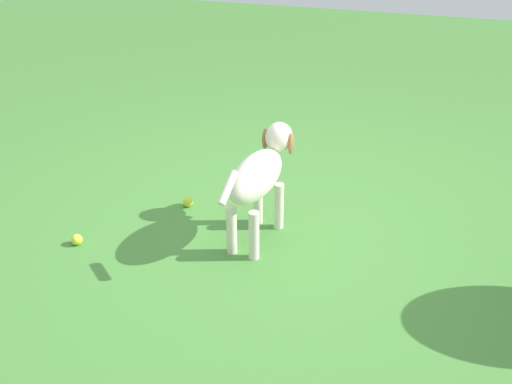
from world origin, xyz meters
The scene contains 4 objects.
ground centered at (0.00, 0.00, 0.00)m, with size 14.00×14.00×0.00m, color #478438.
dog centered at (-0.11, -0.06, 0.42)m, with size 0.27×0.93×0.63m.
tennis_ball_0 centered at (-0.67, 0.11, 0.03)m, with size 0.07×0.07×0.07m, color #C7D42F.
tennis_ball_1 centered at (-1.11, -0.51, 0.03)m, with size 0.07×0.07×0.07m, color #D4E236.
Camera 1 is at (0.83, -2.89, 1.92)m, focal length 40.35 mm.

